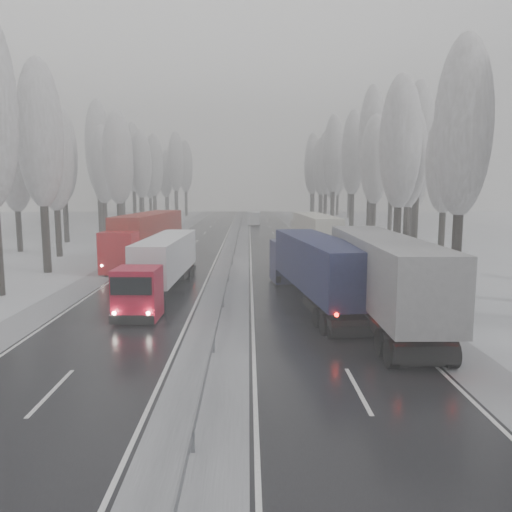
{
  "coord_description": "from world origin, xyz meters",
  "views": [
    {
      "loc": [
        1.49,
        -16.34,
        6.95
      ],
      "look_at": [
        2.01,
        18.19,
        2.2
      ],
      "focal_mm": 35.0,
      "sensor_mm": 36.0,
      "label": 1
    }
  ],
  "objects_px": {
    "truck_cream_box": "(314,231)",
    "box_truck_distant": "(254,218)",
    "truck_grey_tarp": "(377,271)",
    "truck_blue_box": "(313,265)",
    "truck_red_white": "(163,262)",
    "truck_red_red": "(146,234)"
  },
  "relations": [
    {
      "from": "truck_grey_tarp",
      "to": "truck_blue_box",
      "type": "xyz_separation_m",
      "value": [
        -2.87,
        3.74,
        -0.26
      ]
    },
    {
      "from": "truck_red_white",
      "to": "truck_blue_box",
      "type": "bearing_deg",
      "value": -15.63
    },
    {
      "from": "truck_cream_box",
      "to": "truck_red_red",
      "type": "distance_m",
      "value": 16.97
    },
    {
      "from": "truck_cream_box",
      "to": "truck_red_white",
      "type": "distance_m",
      "value": 22.57
    },
    {
      "from": "truck_blue_box",
      "to": "box_truck_distant",
      "type": "xyz_separation_m",
      "value": [
        -2.72,
        64.16,
        -1.1
      ]
    },
    {
      "from": "truck_blue_box",
      "to": "truck_cream_box",
      "type": "xyz_separation_m",
      "value": [
        2.87,
        21.91,
        0.08
      ]
    },
    {
      "from": "truck_grey_tarp",
      "to": "truck_cream_box",
      "type": "bearing_deg",
      "value": 90.21
    },
    {
      "from": "truck_grey_tarp",
      "to": "box_truck_distant",
      "type": "relative_size",
      "value": 2.6
    },
    {
      "from": "truck_red_red",
      "to": "truck_grey_tarp",
      "type": "bearing_deg",
      "value": -46.25
    },
    {
      "from": "truck_grey_tarp",
      "to": "truck_red_white",
      "type": "relative_size",
      "value": 1.23
    },
    {
      "from": "truck_grey_tarp",
      "to": "box_truck_distant",
      "type": "distance_m",
      "value": 68.15
    },
    {
      "from": "truck_cream_box",
      "to": "box_truck_distant",
      "type": "height_order",
      "value": "truck_cream_box"
    },
    {
      "from": "truck_blue_box",
      "to": "truck_red_red",
      "type": "bearing_deg",
      "value": 120.65
    },
    {
      "from": "truck_grey_tarp",
      "to": "truck_red_white",
      "type": "bearing_deg",
      "value": 151.53
    },
    {
      "from": "truck_blue_box",
      "to": "truck_red_white",
      "type": "height_order",
      "value": "truck_blue_box"
    },
    {
      "from": "truck_grey_tarp",
      "to": "box_truck_distant",
      "type": "xyz_separation_m",
      "value": [
        -5.59,
        67.9,
        -1.36
      ]
    },
    {
      "from": "box_truck_distant",
      "to": "truck_red_white",
      "type": "distance_m",
      "value": 61.55
    },
    {
      "from": "truck_cream_box",
      "to": "truck_red_white",
      "type": "height_order",
      "value": "truck_cream_box"
    },
    {
      "from": "truck_grey_tarp",
      "to": "truck_cream_box",
      "type": "xyz_separation_m",
      "value": [
        0.01,
        25.65,
        -0.18
      ]
    },
    {
      "from": "truck_red_white",
      "to": "truck_grey_tarp",
      "type": "bearing_deg",
      "value": -26.76
    },
    {
      "from": "truck_blue_box",
      "to": "truck_cream_box",
      "type": "distance_m",
      "value": 22.1
    },
    {
      "from": "truck_cream_box",
      "to": "truck_red_white",
      "type": "bearing_deg",
      "value": -126.24
    }
  ]
}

